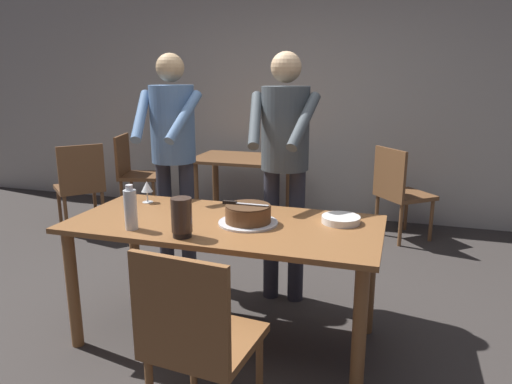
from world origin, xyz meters
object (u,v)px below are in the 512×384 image
Objects in this scene: main_dining_table at (224,239)px; plate_stack at (341,220)px; background_table at (243,173)px; hurricane_lamp at (182,217)px; water_bottle at (131,209)px; cake_on_platter at (248,215)px; cake_knife at (236,203)px; background_chair_2 at (399,190)px; wine_glass_near at (147,187)px; person_cutting_cake at (285,151)px; person_standing_beside at (173,145)px; background_chair_1 at (80,184)px; background_chair_0 at (134,171)px; chair_near_side at (197,337)px.

plate_stack is at bearing 15.41° from main_dining_table.
hurricane_lamp is at bearing -78.56° from background_table.
plate_stack is at bearing 22.71° from water_bottle.
cake_knife is at bearing -179.52° from cake_on_platter.
background_table is 1.56m from background_chair_2.
person_cutting_cake is at bearing 24.58° from wine_glass_near.
person_standing_beside is (-0.64, 0.65, 0.43)m from main_dining_table.
hurricane_lamp is (-0.76, -0.49, 0.09)m from plate_stack.
person_standing_beside is at bearing 140.68° from cake_on_platter.
background_table is 1.11× the size of background_chair_2.
wine_glass_near is 0.16× the size of background_chair_1.
cake_knife is at bearing 4.38° from main_dining_table.
cake_on_platter is 1.06m from person_standing_beside.
cake_on_platter is at bearing -46.58° from background_chair_0.
background_chair_0 is at bearing 121.39° from water_bottle.
cake_knife is at bearing -34.01° from background_chair_1.
person_standing_beside reaches higher than water_bottle.
plate_stack is 0.24× the size of background_chair_0.
chair_near_side is 1.00× the size of background_chair_1.
background_table is (0.03, 1.87, -0.28)m from wine_glass_near.
cake_knife is at bearing -42.05° from person_standing_beside.
background_table is 1.11× the size of background_chair_0.
wine_glass_near is at bearing -39.85° from background_chair_1.
plate_stack is 1.18m from water_bottle.
plate_stack reaches higher than background_table.
water_bottle is 0.97m from person_standing_beside.
person_cutting_cake is 1.91× the size of background_chair_1.
background_chair_1 is (-2.79, 1.33, -0.28)m from plate_stack.
main_dining_table is 0.39m from hurricane_lamp.
cake_knife is 0.16× the size of person_standing_beside.
hurricane_lamp reaches higher than chair_near_side.
background_chair_0 is (-2.15, 3.03, 0.00)m from chair_near_side.
background_chair_0 is (-1.34, 2.01, -0.36)m from wine_glass_near.
person_cutting_cake is at bearing 72.16° from main_dining_table.
wine_glass_near is 1.90m from background_table.
person_standing_beside is at bearing 102.60° from water_bottle.
plate_stack is 3.35m from background_chair_0.
water_bottle is at bearing -119.40° from background_chair_2.
person_standing_beside is (-0.01, 0.41, 0.22)m from wine_glass_near.
wine_glass_near is at bearing -129.14° from background_chair_2.
cake_knife is 1.88× the size of wine_glass_near.
person_standing_beside is 1.91× the size of background_chair_2.
cake_knife is at bearing -111.92° from background_chair_2.
person_standing_beside is at bearing -136.07° from background_chair_2.
person_cutting_cake is 1.91× the size of background_chair_2.
chair_near_side is 1.00× the size of background_chair_2.
background_chair_0 is at bearing 129.86° from person_standing_beside.
person_cutting_cake is 2.58m from background_chair_1.
background_chair_1 is (-2.15, 1.50, -0.15)m from main_dining_table.
cake_knife is 0.30× the size of background_chair_2.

